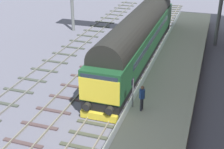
% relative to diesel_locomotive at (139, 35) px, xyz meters
% --- Properties ---
extents(ground_plane, '(140.00, 140.00, 0.00)m').
position_rel_diesel_locomotive_xyz_m(ground_plane, '(-0.00, -6.39, -2.49)').
color(ground_plane, slate).
rests_on(ground_plane, ground).
extents(track_main, '(2.50, 60.00, 0.15)m').
position_rel_diesel_locomotive_xyz_m(track_main, '(-0.00, -6.39, -2.44)').
color(track_main, gray).
rests_on(track_main, ground).
extents(track_adjacent_west, '(2.50, 60.00, 0.15)m').
position_rel_diesel_locomotive_xyz_m(track_adjacent_west, '(-3.24, -6.39, -2.43)').
color(track_adjacent_west, gray).
rests_on(track_adjacent_west, ground).
extents(track_adjacent_far_west, '(2.50, 60.00, 0.15)m').
position_rel_diesel_locomotive_xyz_m(track_adjacent_far_west, '(-7.05, -6.39, -2.43)').
color(track_adjacent_far_west, gray).
rests_on(track_adjacent_far_west, ground).
extents(station_platform, '(4.00, 44.00, 1.01)m').
position_rel_diesel_locomotive_xyz_m(station_platform, '(3.60, -6.39, -1.99)').
color(station_platform, '#AFB49D').
rests_on(station_platform, ground).
extents(diesel_locomotive, '(2.74, 20.32, 4.68)m').
position_rel_diesel_locomotive_xyz_m(diesel_locomotive, '(0.00, 0.00, 0.00)').
color(diesel_locomotive, black).
rests_on(diesel_locomotive, ground).
extents(platform_number_sign, '(0.10, 0.44, 1.91)m').
position_rel_diesel_locomotive_xyz_m(platform_number_sign, '(1.99, -9.42, -0.21)').
color(platform_number_sign, slate).
rests_on(platform_number_sign, station_platform).
extents(waiting_passenger, '(0.39, 0.51, 1.64)m').
position_rel_diesel_locomotive_xyz_m(waiting_passenger, '(2.61, -9.62, -0.50)').
color(waiting_passenger, '#30323B').
rests_on(waiting_passenger, station_platform).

